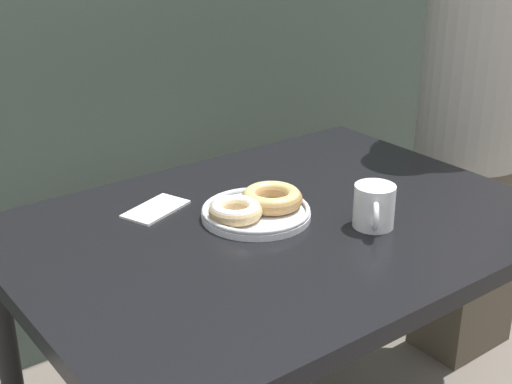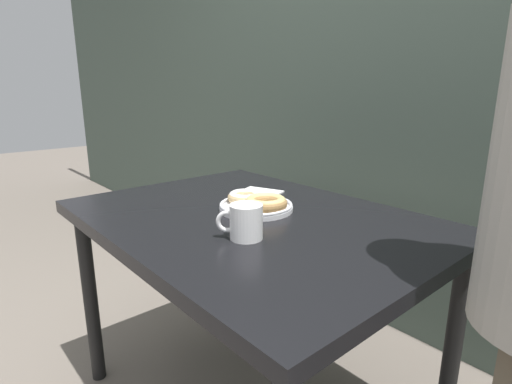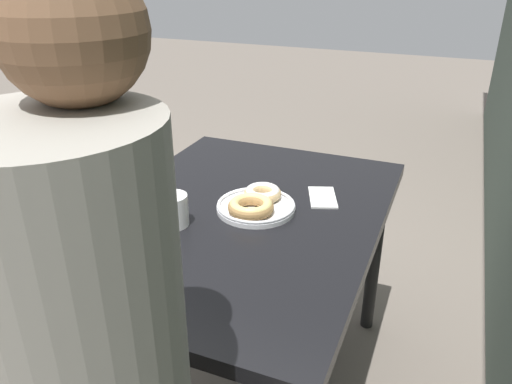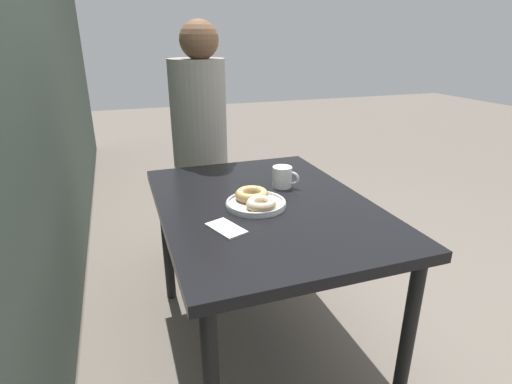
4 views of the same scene
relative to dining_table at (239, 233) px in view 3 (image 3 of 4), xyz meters
The scene contains 5 objects.
ground_plane 0.70m from the dining_table, 90.00° to the right, with size 14.00×14.00×0.00m, color #70665B.
dining_table is the anchor object (origin of this frame).
donut_plate 0.11m from the dining_table, 119.18° to the left, with size 0.27×0.24×0.05m.
coffee_mug 0.23m from the dining_table, 44.54° to the right, with size 0.10×0.10×0.09m.
napkin 0.29m from the dining_table, 131.11° to the left, with size 0.17×0.13×0.01m.
Camera 3 is at (1.20, 0.83, 1.41)m, focal length 35.00 mm.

